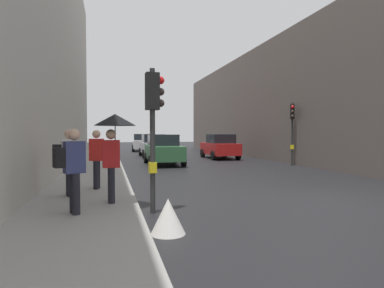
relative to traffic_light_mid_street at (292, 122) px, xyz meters
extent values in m
plane|color=black|center=(-4.58, -8.74, -2.47)|extent=(120.00, 120.00, 0.00)
cube|color=gray|center=(-10.75, -2.74, -2.39)|extent=(2.59, 40.00, 0.16)
cube|color=#5B514C|center=(6.31, 6.98, 1.59)|extent=(12.00, 32.97, 8.12)
cylinder|color=#2D2D2D|center=(0.01, 0.02, -0.68)|extent=(0.12, 0.12, 3.58)
cube|color=black|center=(0.01, 0.02, 0.59)|extent=(0.35, 0.38, 0.84)
cube|color=yellow|center=(0.01, 0.02, -1.42)|extent=(0.25, 0.23, 0.24)
sphere|color=red|center=(-0.08, -0.15, 0.85)|extent=(0.18, 0.18, 0.18)
sphere|color=#2D231E|center=(-0.08, -0.15, 0.59)|extent=(0.18, 0.18, 0.18)
sphere|color=#2D231E|center=(-0.08, -0.15, 0.33)|extent=(0.18, 0.18, 0.18)
cylinder|color=#2D2D2D|center=(-9.16, -9.09, -0.82)|extent=(0.12, 0.12, 3.31)
cube|color=black|center=(-9.16, -9.09, 0.32)|extent=(0.32, 0.26, 0.84)
cube|color=yellow|center=(-9.16, -9.09, -1.42)|extent=(0.17, 0.21, 0.24)
sphere|color=red|center=(-8.97, -9.07, 0.58)|extent=(0.18, 0.18, 0.18)
sphere|color=#2D231E|center=(-8.97, -9.07, 0.32)|extent=(0.18, 0.18, 0.18)
sphere|color=#2D231E|center=(-8.97, -9.07, 0.06)|extent=(0.18, 0.18, 0.18)
cube|color=#2D6038|center=(-7.05, 2.18, -1.75)|extent=(1.85, 4.22, 0.80)
cube|color=black|center=(-7.05, 2.43, -1.03)|extent=(1.62, 2.02, 0.64)
cylinder|color=black|center=(-6.17, 0.82, -2.15)|extent=(0.23, 0.64, 0.64)
cylinder|color=black|center=(-7.97, 0.84, -2.15)|extent=(0.23, 0.64, 0.64)
cylinder|color=black|center=(-6.14, 3.52, -2.15)|extent=(0.23, 0.64, 0.64)
cylinder|color=black|center=(-7.94, 3.54, -2.15)|extent=(0.23, 0.64, 0.64)
cube|color=#BCBCC1|center=(-6.77, 8.67, -1.75)|extent=(1.81, 4.20, 0.80)
cube|color=black|center=(-6.77, 8.92, -1.03)|extent=(1.60, 2.00, 0.64)
cylinder|color=black|center=(-5.87, 7.33, -2.15)|extent=(0.22, 0.64, 0.64)
cylinder|color=black|center=(-7.67, 7.32, -2.15)|extent=(0.22, 0.64, 0.64)
cylinder|color=black|center=(-5.87, 10.03, -2.15)|extent=(0.22, 0.64, 0.64)
cylinder|color=black|center=(-7.67, 10.02, -2.15)|extent=(0.22, 0.64, 0.64)
cube|color=red|center=(-2.36, 5.77, -1.75)|extent=(1.85, 4.22, 0.80)
cube|color=black|center=(-2.36, 5.52, -1.03)|extent=(1.62, 2.02, 0.64)
cylinder|color=black|center=(-3.24, 7.13, -2.15)|extent=(0.23, 0.64, 0.64)
cylinder|color=black|center=(-1.44, 7.11, -2.15)|extent=(0.23, 0.64, 0.64)
cylinder|color=black|center=(-3.27, 4.43, -2.15)|extent=(0.23, 0.64, 0.64)
cylinder|color=black|center=(-1.47, 4.41, -2.15)|extent=(0.23, 0.64, 0.64)
cube|color=silver|center=(-6.85, 17.27, -1.75)|extent=(2.06, 4.30, 0.80)
cube|color=black|center=(-6.83, 17.52, -1.03)|extent=(1.72, 2.09, 0.64)
cylinder|color=black|center=(-6.03, 15.86, -2.15)|extent=(0.26, 0.65, 0.64)
cylinder|color=black|center=(-7.83, 15.97, -2.15)|extent=(0.26, 0.65, 0.64)
cylinder|color=black|center=(-5.87, 18.56, -2.15)|extent=(0.26, 0.65, 0.64)
cylinder|color=black|center=(-7.66, 18.67, -2.15)|extent=(0.26, 0.65, 0.64)
cylinder|color=black|center=(-10.08, -8.35, -1.88)|extent=(0.16, 0.16, 0.85)
cylinder|color=black|center=(-10.08, -8.55, -1.88)|extent=(0.16, 0.16, 0.85)
cube|color=red|center=(-10.08, -8.45, -1.13)|extent=(0.41, 0.28, 0.66)
sphere|color=tan|center=(-10.08, -8.45, -0.66)|extent=(0.24, 0.24, 0.24)
cylinder|color=black|center=(-9.98, -8.44, -0.88)|extent=(0.02, 0.02, 0.90)
cone|color=black|center=(-9.98, -8.44, -0.31)|extent=(1.00, 1.00, 0.28)
cylinder|color=black|center=(-11.18, -7.23, -1.88)|extent=(0.16, 0.16, 0.85)
cylinder|color=black|center=(-11.13, -7.42, -1.88)|extent=(0.16, 0.16, 0.85)
cube|color=silver|center=(-11.16, -7.33, -1.13)|extent=(0.45, 0.35, 0.66)
sphere|color=tan|center=(-11.16, -7.33, -0.66)|extent=(0.24, 0.24, 0.24)
cube|color=black|center=(-11.45, -7.40, -1.13)|extent=(0.26, 0.32, 0.40)
cylinder|color=black|center=(-10.86, -9.29, -1.88)|extent=(0.16, 0.16, 0.85)
cylinder|color=black|center=(-10.79, -9.48, -1.88)|extent=(0.16, 0.16, 0.85)
cube|color=navy|center=(-10.83, -9.38, -1.13)|extent=(0.47, 0.39, 0.66)
sphere|color=tan|center=(-10.83, -9.38, -0.66)|extent=(0.24, 0.24, 0.24)
cube|color=black|center=(-11.10, -9.49, -1.13)|extent=(0.29, 0.33, 0.40)
cylinder|color=black|center=(-10.48, -6.22, -1.88)|extent=(0.16, 0.16, 0.85)
cylinder|color=black|center=(-10.51, -6.42, -1.88)|extent=(0.16, 0.16, 0.85)
cube|color=red|center=(-10.49, -6.32, -1.13)|extent=(0.44, 0.33, 0.66)
sphere|color=tan|center=(-10.49, -6.32, -0.66)|extent=(0.24, 0.24, 0.24)
cone|color=silver|center=(-9.09, -10.70, -2.14)|extent=(0.64, 0.64, 0.65)
camera|label=1|loc=(-10.12, -16.47, -0.63)|focal=30.31mm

